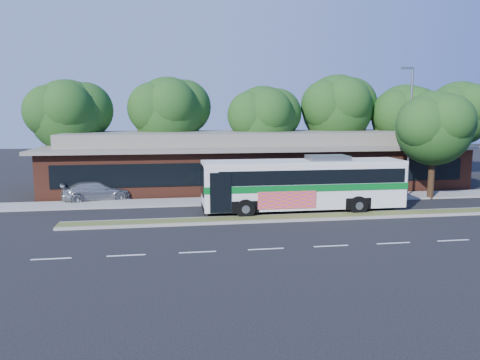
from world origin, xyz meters
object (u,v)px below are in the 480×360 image
at_px(lamp_post, 409,128).
at_px(transit_bus, 304,181).
at_px(sidewalk_tree, 438,126).
at_px(sedan, 97,191).

height_order(lamp_post, transit_bus, lamp_post).
distance_m(lamp_post, transit_bus, 9.83).
relative_size(lamp_post, sidewalk_tree, 1.21).
relative_size(lamp_post, sedan, 1.93).
relative_size(transit_bus, sedan, 2.60).
bearing_deg(lamp_post, transit_bus, -157.38).
xyz_separation_m(lamp_post, sidewalk_tree, (1.81, -0.58, 0.13)).
relative_size(lamp_post, transit_bus, 0.74).
height_order(transit_bus, sedan, transit_bus).
height_order(lamp_post, sidewalk_tree, lamp_post).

